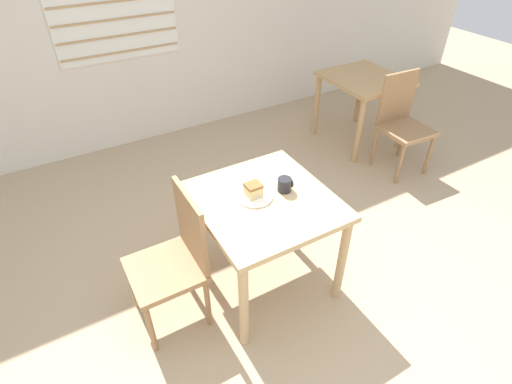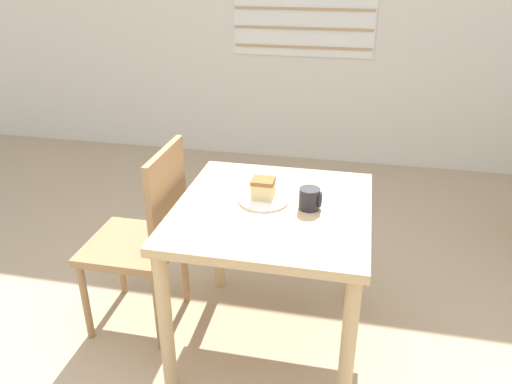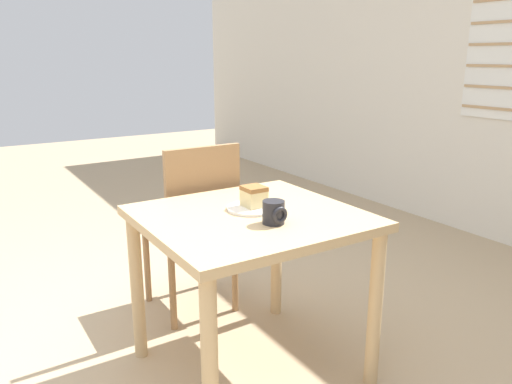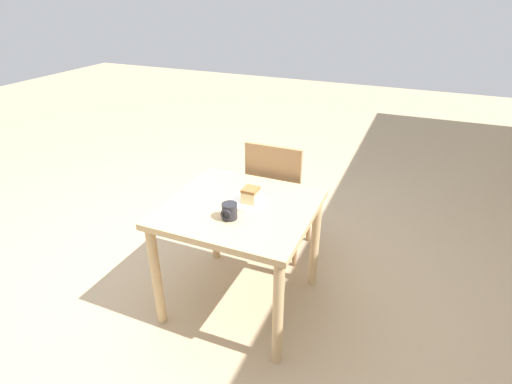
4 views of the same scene
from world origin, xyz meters
TOP-DOWN VIEW (x-y plane):
  - dining_table_near at (0.08, 0.52)m, footprint 0.84×0.89m
  - chair_near_window at (-0.54, 0.54)m, footprint 0.44×0.44m
  - plate at (0.03, 0.56)m, footprint 0.23×0.23m
  - cake_slice at (0.03, 0.57)m, footprint 0.10×0.09m
  - coffee_mug at (0.24, 0.53)m, footprint 0.10×0.09m

SIDE VIEW (x-z plane):
  - chair_near_window at x=-0.54m, z-range 0.04..1.00m
  - dining_table_near at x=0.08m, z-range 0.26..1.01m
  - plate at x=0.03m, z-range 0.75..0.77m
  - coffee_mug at x=0.24m, z-range 0.75..0.85m
  - cake_slice at x=0.03m, z-range 0.77..0.86m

